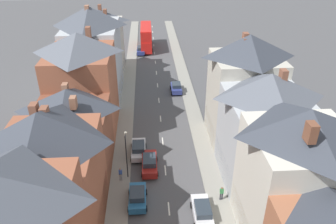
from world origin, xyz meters
TOP-DOWN VIEW (x-y plane):
  - pavement_left at (-5.10, 38.00)m, footprint 2.20×104.00m
  - pavement_right at (5.10, 38.00)m, footprint 2.20×104.00m
  - centre_line_dashes at (0.00, 36.00)m, footprint 0.14×97.80m
  - terrace_row_left at (-10.19, 19.30)m, footprint 8.00×65.89m
  - terrace_row_right at (10.19, 7.74)m, footprint 8.00×41.01m
  - double_decker_bus_lead at (-1.81, 63.50)m, footprint 2.74×10.80m
  - car_near_blue at (3.10, 39.02)m, footprint 1.90×3.83m
  - car_near_silver at (-1.80, 18.37)m, footprint 1.90×4.52m
  - car_parked_left_a at (-3.10, 13.00)m, footprint 1.90×3.83m
  - car_parked_right_a at (-3.10, 21.32)m, footprint 1.90×4.31m
  - car_mid_black at (-3.10, 59.71)m, footprint 1.90×4.37m
  - car_parked_left_b at (3.10, 10.63)m, footprint 1.90×4.30m
  - pedestrian_mid_left at (5.40, 12.81)m, footprint 0.36×0.22m
  - pedestrian_mid_right at (-4.99, 16.49)m, footprint 0.36×0.22m
  - street_lamp at (-4.25, 17.15)m, footprint 0.20×1.12m

SIDE VIEW (x-z plane):
  - centre_line_dashes at x=0.00m, z-range 0.00..0.01m
  - pavement_left at x=-5.10m, z-range 0.00..0.14m
  - pavement_right at x=5.10m, z-range 0.00..0.14m
  - car_parked_right_a at x=-3.10m, z-range 0.01..1.60m
  - car_parked_left_b at x=3.10m, z-range 0.01..1.60m
  - car_parked_left_a at x=-3.10m, z-range 0.00..1.63m
  - car_near_blue at x=3.10m, z-range 0.00..1.68m
  - car_mid_black at x=-3.10m, z-range 0.01..1.68m
  - car_near_silver at x=-1.80m, z-range 0.01..1.71m
  - pedestrian_mid_left at x=5.40m, z-range 0.23..1.84m
  - pedestrian_mid_right at x=-4.99m, z-range 0.23..1.84m
  - double_decker_bus_lead at x=-1.81m, z-range 0.17..5.47m
  - street_lamp at x=-4.25m, z-range 0.49..5.99m
  - terrace_row_right at x=10.19m, z-range -0.92..13.85m
  - terrace_row_left at x=-10.19m, z-range -0.82..13.91m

